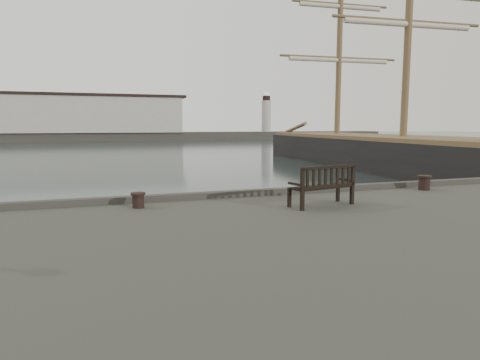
% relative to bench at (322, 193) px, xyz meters
% --- Properties ---
extents(ground, '(400.00, 400.00, 0.00)m').
position_rel_bench_xyz_m(ground, '(-0.56, 2.26, -1.89)').
color(ground, black).
rests_on(ground, ground).
extents(breakwater, '(140.00, 9.50, 12.20)m').
position_rel_bench_xyz_m(breakwater, '(-5.12, 94.26, 2.41)').
color(breakwater, '#383530').
rests_on(breakwater, ground).
extents(bench, '(1.90, 0.98, 1.04)m').
position_rel_bench_xyz_m(bench, '(0.00, 0.00, 0.00)').
color(bench, black).
rests_on(bench, quay).
extents(bollard_left, '(0.48, 0.48, 0.39)m').
position_rel_bench_xyz_m(bollard_left, '(-4.58, 1.30, -0.14)').
color(bollard_left, black).
rests_on(bollard_left, quay).
extents(bollard_right, '(0.57, 0.57, 0.48)m').
position_rel_bench_xyz_m(bollard_right, '(4.58, 1.37, -0.09)').
color(bollard_right, black).
rests_on(bollard_right, quay).
extents(tall_ship_main, '(11.38, 41.67, 30.87)m').
position_rel_bench_xyz_m(tall_ship_main, '(18.38, 19.05, -1.11)').
color(tall_ship_main, black).
rests_on(tall_ship_main, ground).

